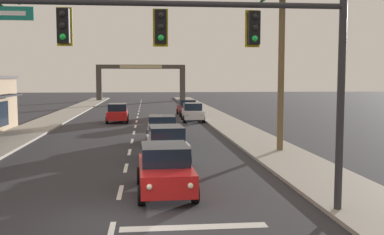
{
  "coord_description": "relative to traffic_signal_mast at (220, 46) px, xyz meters",
  "views": [
    {
      "loc": [
        0.96,
        -12.3,
        4.03
      ],
      "look_at": [
        3.01,
        8.0,
        2.2
      ],
      "focal_mm": 41.91,
      "sensor_mm": 36.0,
      "label": 1
    }
  ],
  "objects": [
    {
      "name": "sedan_oncoming_far",
      "position": [
        -4.69,
        28.25,
        -4.05
      ],
      "size": [
        2.03,
        4.48,
        1.68
      ],
      "color": "red",
      "rests_on": "ground"
    },
    {
      "name": "sedan_third_in_queue",
      "position": [
        -1.11,
        8.97,
        -4.05
      ],
      "size": [
        2.1,
        4.51,
        1.68
      ],
      "color": "silver",
      "rests_on": "ground"
    },
    {
      "name": "traffic_signal_mast",
      "position": [
        0.0,
        0.0,
        0.0
      ],
      "size": [
        10.7,
        0.41,
        6.85
      ],
      "color": "#2D2D33",
      "rests_on": "ground"
    },
    {
      "name": "town_gateway_arch",
      "position": [
        -3.0,
        65.6,
        -0.82
      ],
      "size": [
        15.25,
        0.9,
        6.21
      ],
      "color": "#423D38",
      "rests_on": "ground"
    },
    {
      "name": "sedan_lead_at_stop_bar",
      "position": [
        -1.43,
        2.95,
        -4.05
      ],
      "size": [
        2.04,
        4.49,
        1.68
      ],
      "color": "red",
      "rests_on": "ground"
    },
    {
      "name": "sidewalk_left",
      "position": [
        -10.8,
        19.81,
        -4.84
      ],
      "size": [
        3.2,
        110.0,
        0.14
      ],
      "primitive_type": "cube",
      "color": "#9E998E",
      "rests_on": "ground"
    },
    {
      "name": "sedan_parked_nearest_kerb",
      "position": [
        2.18,
        34.51,
        -4.05
      ],
      "size": [
        2.07,
        4.5,
        1.68
      ],
      "color": "maroon",
      "rests_on": "ground"
    },
    {
      "name": "palm_right_second",
      "position": [
        5.07,
        10.75,
        1.7
      ],
      "size": [
        3.34,
        3.53,
        9.2
      ],
      "color": "brown",
      "rests_on": "ground"
    },
    {
      "name": "sedan_fifth_in_queue",
      "position": [
        -1.12,
        14.99,
        -4.05
      ],
      "size": [
        2.0,
        4.47,
        1.68
      ],
      "color": "#4C515B",
      "rests_on": "ground"
    },
    {
      "name": "ground_plane",
      "position": [
        -3.0,
        -0.19,
        -4.91
      ],
      "size": [
        220.0,
        220.0,
        0.0
      ],
      "primitive_type": "plane",
      "color": "#2D2D33"
    },
    {
      "name": "sedan_parked_mid_kerb",
      "position": [
        2.13,
        28.38,
        -4.05
      ],
      "size": [
        2.0,
        4.47,
        1.68
      ],
      "color": "silver",
      "rests_on": "ground"
    },
    {
      "name": "sidewalk_right",
      "position": [
        4.8,
        19.81,
        -4.84
      ],
      "size": [
        3.2,
        110.0,
        0.14
      ],
      "primitive_type": "cube",
      "color": "#9E998E",
      "rests_on": "ground"
    },
    {
      "name": "lane_markings",
      "position": [
        -2.54,
        19.24,
        -4.9
      ],
      "size": [
        4.28,
        87.35,
        0.01
      ],
      "color": "silver",
      "rests_on": "ground"
    }
  ]
}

